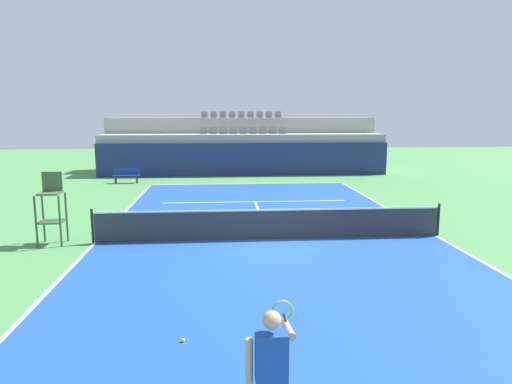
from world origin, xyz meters
name	(u,v)px	position (x,y,z in m)	size (l,w,h in m)	color
ground_plane	(270,239)	(0.00, 0.00, 0.00)	(80.00, 80.00, 0.00)	#4C8C4C
court_surface	(270,239)	(0.00, 0.00, 0.01)	(11.00, 24.00, 0.01)	#1E4C99
baseline_far	(248,184)	(0.00, 11.95, 0.01)	(11.00, 0.10, 0.00)	white
sideline_left	(95,243)	(-5.45, 0.00, 0.01)	(0.10, 24.00, 0.00)	white
sideline_right	(436,236)	(5.45, 0.00, 0.01)	(0.10, 24.00, 0.00)	white
service_line_far	(255,202)	(0.00, 6.40, 0.01)	(8.26, 0.10, 0.00)	white
centre_service_line	(261,217)	(0.00, 3.20, 0.01)	(0.10, 6.40, 0.00)	white
back_wall	(244,160)	(0.00, 15.45, 1.06)	(18.62, 0.30, 2.11)	navy
stands_tier_lower	(243,154)	(0.00, 16.80, 1.31)	(18.62, 2.40, 2.63)	#9E9E99
stands_tier_upper	(242,144)	(0.00, 19.20, 1.84)	(18.62, 2.40, 3.68)	#9E9E99
seating_row_lower	(243,132)	(0.00, 16.90, 2.75)	(5.71, 0.44, 0.44)	slate
seating_row_upper	(241,116)	(0.00, 19.30, 3.80)	(5.71, 0.44, 0.44)	slate
tennis_net	(270,224)	(0.00, 0.00, 0.51)	(11.08, 0.08, 1.07)	black
player	(272,369)	(-0.99, -9.25, 0.98)	(0.69, 0.98, 1.71)	white
umpire_chair	(51,206)	(-6.70, 0.06, 1.19)	(0.76, 0.66, 2.20)	#334C2D
player_bench	(126,174)	(-6.96, 12.84, 0.51)	(1.50, 0.40, 0.85)	navy
tennis_ball_1	(183,340)	(-2.25, -6.61, 0.04)	(0.07, 0.07, 0.07)	#CCE033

